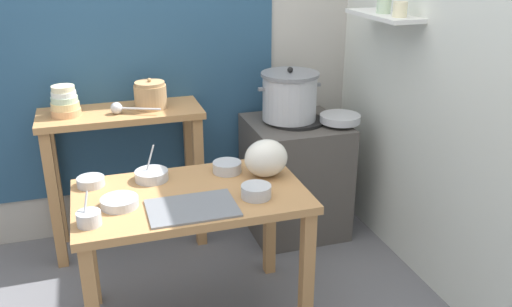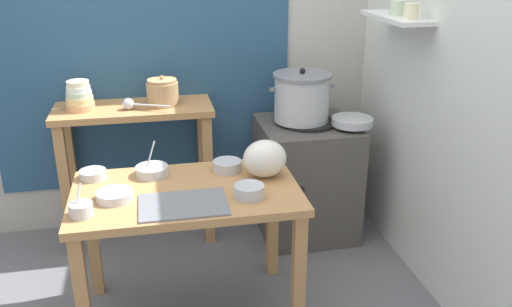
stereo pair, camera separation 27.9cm
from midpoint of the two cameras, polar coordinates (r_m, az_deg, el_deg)
The scene contains 19 objects.
ground_plane at distance 3.04m, azimuth -4.58°, elevation -15.95°, with size 9.00×9.00×0.00m, color slate.
wall_back at distance 3.55m, azimuth -6.08°, elevation 12.65°, with size 4.40×0.12×2.60m.
wall_right at distance 3.13m, azimuth 20.92°, elevation 10.10°, with size 0.30×3.20×2.60m.
prep_table at distance 2.68m, azimuth -4.32°, elevation -6.00°, with size 1.10×0.66×0.72m.
back_shelf_table at distance 3.44m, azimuth -10.29°, elevation 1.33°, with size 0.96×0.40×0.90m.
stove_block at distance 3.60m, azimuth 7.48°, elevation -2.61°, with size 0.60×0.61×0.78m.
steamer_pot at distance 3.42m, azimuth 7.18°, elevation 5.89°, with size 0.41×0.37×0.34m.
clay_pot at distance 3.35m, azimuth -7.48°, elevation 6.38°, with size 0.19×0.19×0.19m.
bowl_stack_enamel at distance 3.35m, azimuth -15.87°, elevation 5.72°, with size 0.17×0.17×0.18m.
ladle at distance 3.29m, azimuth -10.76°, elevation 5.10°, with size 0.28×0.14×0.07m.
serving_tray at distance 2.48m, azimuth -4.59°, elevation -5.47°, with size 0.40×0.28×0.01m, color slate.
plastic_bag at distance 2.74m, azimuth 3.86°, elevation -0.59°, with size 0.22×0.18×0.19m, color silver.
wide_pan at distance 3.42m, azimuth 12.43°, elevation 3.30°, with size 0.26×0.26×0.05m, color #B7BABF.
prep_bowl_0 at distance 2.57m, azimuth -11.70°, elevation -4.39°, with size 0.17×0.17×0.04m.
prep_bowl_1 at distance 2.54m, azimuth 2.43°, elevation -4.00°, with size 0.14×0.14×0.06m.
prep_bowl_2 at distance 2.82m, azimuth -0.23°, elevation -1.32°, with size 0.15×0.15×0.06m.
prep_bowl_3 at distance 2.82m, azimuth -14.14°, elevation -2.16°, with size 0.13×0.13×0.04m.
prep_bowl_4 at distance 2.80m, azimuth -8.14°, elevation -1.82°, with size 0.17×0.17×0.18m.
prep_bowl_5 at distance 2.45m, azimuth -14.89°, elevation -5.76°, with size 0.10×0.10×0.14m.
Camera 2 is at (-0.11, -2.44, 1.85)m, focal length 37.96 mm.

